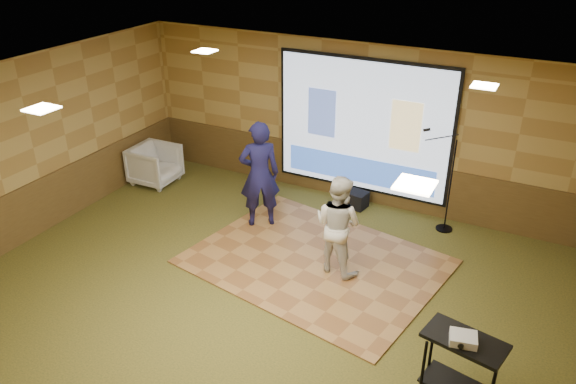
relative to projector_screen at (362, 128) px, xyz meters
The scene contains 17 objects.
ground 3.74m from the projector_screen, 90.00° to the right, with size 9.00×9.00×0.00m, color #343C1B.
room_shell 3.49m from the projector_screen, 90.00° to the right, with size 9.04×7.04×3.02m.
wainscot_back 1.00m from the projector_screen, 90.00° to the left, with size 9.00×0.04×0.95m, color #4F3A1A.
wainscot_left 5.73m from the projector_screen, 142.51° to the right, with size 0.04×7.00×0.95m, color #4F3A1A.
projector_screen is the anchor object (origin of this frame).
downlight_nw 3.12m from the projector_screen, 143.35° to the right, with size 0.32×0.32×0.02m, color beige.
downlight_ne 3.12m from the projector_screen, 36.65° to the right, with size 0.32×0.32×0.02m, color beige.
downlight_sw 5.61m from the projector_screen, 114.02° to the right, with size 0.32×0.32×0.02m, color beige.
downlight_se 5.61m from the projector_screen, 65.98° to the right, with size 0.32×0.32×0.02m, color beige.
dance_floor 2.75m from the projector_screen, 86.11° to the right, with size 3.75×2.86×0.03m, color #9D6E39.
player_left 2.12m from the projector_screen, 126.05° to the right, with size 0.69×0.46×1.91m, color #171645.
player_right 2.53m from the projector_screen, 77.31° to the right, with size 0.77×0.60×1.59m, color silver.
av_table 5.06m from the projector_screen, 56.58° to the right, with size 0.87×0.46×0.91m.
projector 5.06m from the projector_screen, 57.13° to the right, with size 0.28×0.24×0.09m, color silver.
mic_stand 1.99m from the projector_screen, 11.86° to the right, with size 0.71×0.29×1.81m.
banquet_chair 4.27m from the projector_screen, 163.91° to the right, with size 0.84×0.87×0.79m, color gray.
duffel_bag 1.35m from the projector_screen, 87.13° to the right, with size 0.49×0.33×0.31m, color black.
Camera 1 is at (3.17, -5.74, 5.04)m, focal length 35.00 mm.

